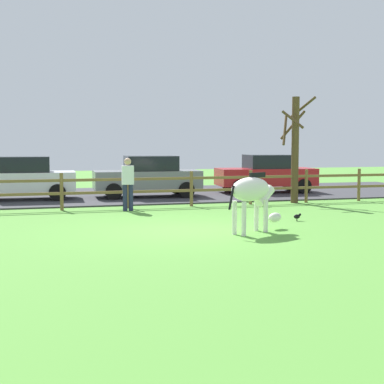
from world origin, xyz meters
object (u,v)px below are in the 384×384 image
Objects in this scene: zebra at (253,194)px; crow_on_grass at (297,216)px; parked_car_grey at (148,176)px; visitor_near_fence at (128,182)px; parked_car_white at (20,178)px; bare_tree at (295,146)px; parked_car_red at (266,173)px.

zebra reaches higher than crow_on_grass.
parked_car_grey is 2.47× the size of visitor_near_fence.
crow_on_grass is at bearing 38.89° from zebra.
crow_on_grass is 10.53m from parked_car_white.
bare_tree is at bearing -19.57° from parked_car_white.
zebra is 0.43× the size of parked_car_white.
crow_on_grass is (-1.98, -4.25, -1.86)m from bare_tree.
parked_car_red is at bearing 33.87° from visitor_near_fence.
bare_tree is 17.30× the size of crow_on_grass.
visitor_near_fence reaches higher than parked_car_white.
bare_tree reaches higher than parked_car_grey.
zebra is at bearing -141.11° from crow_on_grass.
visitor_near_fence is at bearing -146.13° from parked_car_red.
bare_tree is 2.13× the size of zebra.
bare_tree is 2.27× the size of visitor_near_fence.
zebra is 5.47m from visitor_near_fence.
bare_tree is at bearing 56.11° from zebra.
zebra is (-3.89, -5.80, -1.06)m from bare_tree.
zebra is at bearing -67.32° from visitor_near_fence.
bare_tree is 5.04m from crow_on_grass.
parked_car_white is (-9.79, -0.32, 0.00)m from parked_car_red.
parked_car_white reaches higher than crow_on_grass.
crow_on_grass is at bearing -70.24° from parked_car_grey.
bare_tree is 6.15m from visitor_near_fence.
crow_on_grass is 8.28m from parked_car_red.
crow_on_grass is 7.82m from parked_car_grey.
zebra is at bearing -123.89° from bare_tree.
zebra is 1.07× the size of visitor_near_fence.
parked_car_white is at bearing -178.13° from parked_car_red.
parked_car_red is at bearing 82.10° from bare_tree.
bare_tree is at bearing -97.90° from parked_car_red.
parked_car_red is (0.50, 3.62, -1.14)m from bare_tree.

